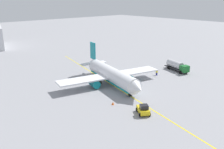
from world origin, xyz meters
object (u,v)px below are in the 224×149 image
Objects in this scene: airplane at (111,75)px; fuel_tanker at (177,66)px; safety_cone_nose at (113,103)px; pushback_tug at (143,109)px; refueling_worker at (157,73)px.

airplane reaches higher than fuel_tanker.
airplane is 45.96× the size of safety_cone_nose.
pushback_tug is 27.52m from refueling_worker.
safety_cone_nose is at bearing -80.64° from fuel_tanker.
safety_cone_nose is at bearing -40.69° from airplane.
safety_cone_nose is (5.55, -33.64, -1.39)m from fuel_tanker.
pushback_tug is at bearing -22.17° from airplane.
fuel_tanker is 34.12m from safety_cone_nose.
fuel_tanker is (4.70, 24.83, -1.05)m from airplane.
airplane is 17.60× the size of refueling_worker.
airplane is 16.50m from refueling_worker.
refueling_worker is at bearing 122.01° from pushback_tug.
pushback_tug reaches higher than refueling_worker.
airplane is at bearing 139.31° from safety_cone_nose.
refueling_worker is at bearing 105.68° from safety_cone_nose.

